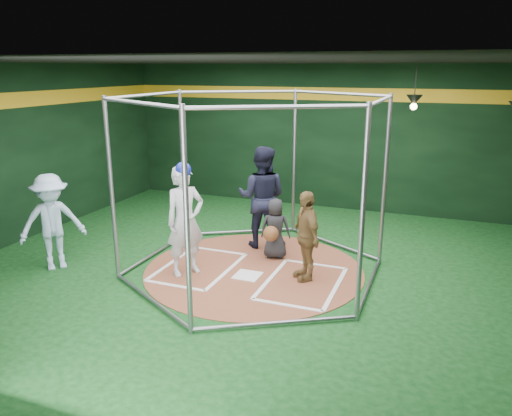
% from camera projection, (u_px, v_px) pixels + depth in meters
% --- Properties ---
extents(room_shell, '(10.10, 9.10, 3.53)m').
position_uv_depth(room_shell, '(254.00, 171.00, 8.24)').
color(room_shell, '#0C3510').
rests_on(room_shell, ground).
extents(clay_disc, '(3.80, 3.80, 0.01)m').
position_uv_depth(clay_disc, '(254.00, 270.00, 8.71)').
color(clay_disc, brown).
rests_on(clay_disc, ground).
extents(home_plate, '(0.43, 0.43, 0.01)m').
position_uv_depth(home_plate, '(247.00, 275.00, 8.43)').
color(home_plate, white).
rests_on(home_plate, clay_disc).
extents(batter_box_left, '(1.17, 1.77, 0.01)m').
position_uv_depth(batter_box_left, '(199.00, 267.00, 8.81)').
color(batter_box_left, white).
rests_on(batter_box_left, clay_disc).
extents(batter_box_right, '(1.17, 1.77, 0.01)m').
position_uv_depth(batter_box_right, '(302.00, 283.00, 8.15)').
color(batter_box_right, white).
rests_on(batter_box_right, clay_disc).
extents(batting_cage, '(4.05, 4.67, 3.00)m').
position_uv_depth(batting_cage, '(254.00, 186.00, 8.30)').
color(batting_cage, gray).
rests_on(batting_cage, ground).
extents(pendant_lamp_near, '(0.34, 0.34, 0.90)m').
position_uv_depth(pendant_lamp_near, '(414.00, 101.00, 10.43)').
color(pendant_lamp_near, black).
rests_on(pendant_lamp_near, room_shell).
extents(batter_figure, '(0.75, 0.81, 1.93)m').
position_uv_depth(batter_figure, '(185.00, 219.00, 8.31)').
color(batter_figure, '#BCBBC2').
rests_on(batter_figure, clay_disc).
extents(visitor_leopard, '(0.82, 0.92, 1.50)m').
position_uv_depth(visitor_leopard, '(306.00, 236.00, 8.15)').
color(visitor_leopard, '#A27D45').
rests_on(visitor_leopard, clay_disc).
extents(catcher_figure, '(0.62, 0.63, 1.12)m').
position_uv_depth(catcher_figure, '(275.00, 229.00, 9.10)').
color(catcher_figure, black).
rests_on(catcher_figure, clay_disc).
extents(umpire, '(1.06, 0.88, 1.98)m').
position_uv_depth(umpire, '(262.00, 197.00, 9.61)').
color(umpire, black).
rests_on(umpire, clay_disc).
extents(bystander_blue, '(1.18, 1.24, 1.69)m').
position_uv_depth(bystander_blue, '(52.00, 222.00, 8.59)').
color(bystander_blue, '#B0CBE9').
rests_on(bystander_blue, ground).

